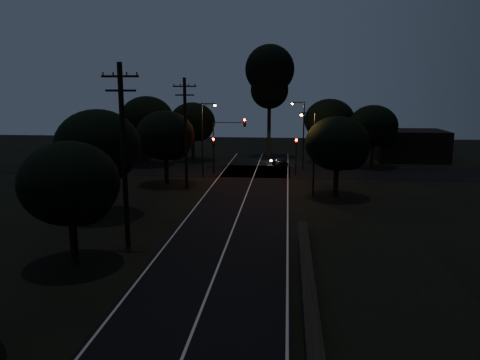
{
  "coord_description": "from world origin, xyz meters",
  "views": [
    {
      "loc": [
        3.6,
        -11.55,
        9.54
      ],
      "look_at": [
        0.0,
        24.0,
        2.5
      ],
      "focal_mm": 35.0,
      "sensor_mm": 36.0,
      "label": 1
    }
  ],
  "objects_px": {
    "tall_pine": "(270,76)",
    "signal_right": "(296,150)",
    "utility_pole_far": "(186,132)",
    "signal_left": "(214,149)",
    "streetlight_b": "(302,130)",
    "utility_pole_mid": "(124,154)",
    "streetlight_c": "(312,148)",
    "streetlight_a": "(204,135)",
    "car": "(280,162)",
    "signal_mast": "(228,136)"
  },
  "relations": [
    {
      "from": "utility_pole_mid",
      "to": "tall_pine",
      "type": "height_order",
      "value": "tall_pine"
    },
    {
      "from": "signal_right",
      "to": "car",
      "type": "height_order",
      "value": "signal_right"
    },
    {
      "from": "utility_pole_mid",
      "to": "streetlight_c",
      "type": "distance_m",
      "value": 19.15
    },
    {
      "from": "streetlight_b",
      "to": "streetlight_c",
      "type": "bearing_deg",
      "value": -87.86
    },
    {
      "from": "streetlight_a",
      "to": "streetlight_c",
      "type": "bearing_deg",
      "value": -35.69
    },
    {
      "from": "streetlight_a",
      "to": "streetlight_b",
      "type": "xyz_separation_m",
      "value": [
        10.61,
        6.0,
        0.0
      ]
    },
    {
      "from": "utility_pole_far",
      "to": "utility_pole_mid",
      "type": "bearing_deg",
      "value": -90.0
    },
    {
      "from": "utility_pole_far",
      "to": "car",
      "type": "bearing_deg",
      "value": 57.98
    },
    {
      "from": "signal_right",
      "to": "streetlight_a",
      "type": "height_order",
      "value": "streetlight_a"
    },
    {
      "from": "utility_pole_mid",
      "to": "utility_pole_far",
      "type": "height_order",
      "value": "utility_pole_mid"
    },
    {
      "from": "signal_left",
      "to": "car",
      "type": "bearing_deg",
      "value": 39.18
    },
    {
      "from": "utility_pole_far",
      "to": "signal_mast",
      "type": "xyz_separation_m",
      "value": [
        3.09,
        7.99,
        -1.15
      ]
    },
    {
      "from": "signal_right",
      "to": "streetlight_b",
      "type": "relative_size",
      "value": 0.51
    },
    {
      "from": "signal_left",
      "to": "streetlight_a",
      "type": "height_order",
      "value": "streetlight_a"
    },
    {
      "from": "streetlight_b",
      "to": "car",
      "type": "relative_size",
      "value": 2.58
    },
    {
      "from": "tall_pine",
      "to": "streetlight_b",
      "type": "relative_size",
      "value": 1.94
    },
    {
      "from": "streetlight_a",
      "to": "streetlight_b",
      "type": "bearing_deg",
      "value": 29.48
    },
    {
      "from": "tall_pine",
      "to": "car",
      "type": "xyz_separation_m",
      "value": [
        1.73,
        -9.04,
        -10.65
      ]
    },
    {
      "from": "utility_pole_far",
      "to": "streetlight_b",
      "type": "distance_m",
      "value": 16.51
    },
    {
      "from": "streetlight_c",
      "to": "car",
      "type": "relative_size",
      "value": 2.42
    },
    {
      "from": "streetlight_b",
      "to": "streetlight_c",
      "type": "xyz_separation_m",
      "value": [
        0.52,
        -14.0,
        -0.29
      ]
    },
    {
      "from": "utility_pole_mid",
      "to": "utility_pole_far",
      "type": "xyz_separation_m",
      "value": [
        0.0,
        17.0,
        -0.25
      ]
    },
    {
      "from": "utility_pole_mid",
      "to": "streetlight_c",
      "type": "xyz_separation_m",
      "value": [
        11.83,
        15.0,
        -1.39
      ]
    },
    {
      "from": "streetlight_c",
      "to": "signal_mast",
      "type": "bearing_deg",
      "value": 131.19
    },
    {
      "from": "utility_pole_far",
      "to": "signal_mast",
      "type": "relative_size",
      "value": 1.68
    },
    {
      "from": "signal_left",
      "to": "streetlight_a",
      "type": "relative_size",
      "value": 0.51
    },
    {
      "from": "tall_pine",
      "to": "signal_right",
      "type": "height_order",
      "value": "tall_pine"
    },
    {
      "from": "tall_pine",
      "to": "signal_mast",
      "type": "distance_m",
      "value": 16.95
    },
    {
      "from": "utility_pole_mid",
      "to": "car",
      "type": "xyz_separation_m",
      "value": [
        8.73,
        30.96,
        -5.21
      ]
    },
    {
      "from": "utility_pole_mid",
      "to": "utility_pole_far",
      "type": "bearing_deg",
      "value": 90.0
    },
    {
      "from": "signal_left",
      "to": "streetlight_b",
      "type": "distance_m",
      "value": 10.84
    },
    {
      "from": "signal_right",
      "to": "signal_mast",
      "type": "relative_size",
      "value": 0.66
    },
    {
      "from": "utility_pole_far",
      "to": "streetlight_a",
      "type": "relative_size",
      "value": 1.31
    },
    {
      "from": "utility_pole_mid",
      "to": "signal_mast",
      "type": "bearing_deg",
      "value": 82.96
    },
    {
      "from": "signal_left",
      "to": "streetlight_c",
      "type": "bearing_deg",
      "value": -43.76
    },
    {
      "from": "streetlight_c",
      "to": "streetlight_b",
      "type": "bearing_deg",
      "value": 92.14
    },
    {
      "from": "utility_pole_far",
      "to": "signal_left",
      "type": "bearing_deg",
      "value": 80.06
    },
    {
      "from": "tall_pine",
      "to": "streetlight_b",
      "type": "height_order",
      "value": "tall_pine"
    },
    {
      "from": "streetlight_a",
      "to": "signal_mast",
      "type": "bearing_deg",
      "value": 39.77
    },
    {
      "from": "utility_pole_mid",
      "to": "streetlight_a",
      "type": "xyz_separation_m",
      "value": [
        0.69,
        23.0,
        -1.1
      ]
    },
    {
      "from": "utility_pole_mid",
      "to": "car",
      "type": "distance_m",
      "value": 32.59
    },
    {
      "from": "utility_pole_far",
      "to": "signal_mast",
      "type": "height_order",
      "value": "utility_pole_far"
    },
    {
      "from": "utility_pole_far",
      "to": "signal_right",
      "type": "relative_size",
      "value": 2.56
    },
    {
      "from": "signal_right",
      "to": "streetlight_a",
      "type": "relative_size",
      "value": 0.51
    },
    {
      "from": "signal_mast",
      "to": "streetlight_b",
      "type": "relative_size",
      "value": 0.78
    },
    {
      "from": "signal_left",
      "to": "streetlight_a",
      "type": "bearing_deg",
      "value": -109.59
    },
    {
      "from": "streetlight_a",
      "to": "car",
      "type": "distance_m",
      "value": 12.04
    },
    {
      "from": "signal_mast",
      "to": "streetlight_a",
      "type": "relative_size",
      "value": 0.78
    },
    {
      "from": "signal_mast",
      "to": "streetlight_b",
      "type": "bearing_deg",
      "value": 25.99
    },
    {
      "from": "streetlight_a",
      "to": "utility_pole_far",
      "type": "bearing_deg",
      "value": -96.59
    }
  ]
}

